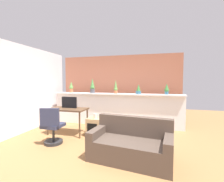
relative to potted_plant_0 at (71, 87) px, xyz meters
name	(u,v)px	position (x,y,z in m)	size (l,w,h in m)	color
ground_plane	(94,150)	(1.66, -1.97, -1.32)	(12.00, 12.00, 0.00)	#9E7042
divider_wall	(115,110)	(1.66, 0.03, -0.78)	(4.48, 0.16, 1.08)	white
plant_shelf	(115,94)	(1.66, -0.01, -0.22)	(4.48, 0.32, 0.04)	white
brick_wall_behind	(119,89)	(1.66, 0.63, -0.07)	(4.48, 0.10, 2.50)	#AD664C
side_wall_left	(17,89)	(-0.83, -1.57, -0.02)	(0.12, 4.40, 2.60)	white
potted_plant_0	(71,87)	(0.00, 0.00, 0.00)	(0.14, 0.14, 0.41)	#C66B42
potted_plant_1	(92,87)	(0.84, 0.00, 0.02)	(0.17, 0.17, 0.52)	#4C4C51
potted_plant_2	(116,87)	(1.70, -0.04, 0.01)	(0.13, 0.13, 0.47)	#C66B42
potted_plant_3	(138,90)	(2.46, -0.03, -0.06)	(0.18, 0.18, 0.31)	#386B84
potted_plant_4	(167,89)	(3.34, -0.01, -0.04)	(0.14, 0.14, 0.34)	#386B84
desk	(68,111)	(0.54, -1.16, -0.65)	(1.10, 0.60, 0.75)	brown
tv_monitor	(69,102)	(0.54, -1.08, -0.41)	(0.47, 0.04, 0.33)	black
office_chair	(52,129)	(0.58, -1.94, -0.93)	(0.48, 0.49, 0.91)	#262628
side_cube_shelf	(95,127)	(1.34, -1.09, -1.07)	(0.40, 0.41, 0.50)	tan
vase_on_shelf	(95,116)	(1.38, -1.13, -0.75)	(0.09, 0.09, 0.13)	silver
couch	(131,145)	(2.52, -2.16, -1.04)	(1.64, 0.95, 0.80)	brown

